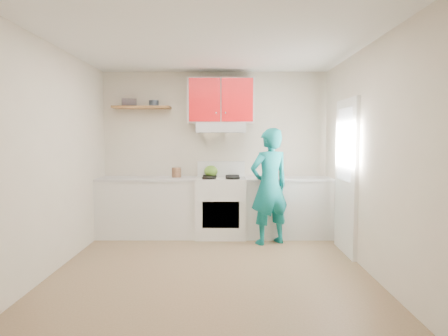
{
  "coord_description": "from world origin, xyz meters",
  "views": [
    {
      "loc": [
        0.16,
        -4.55,
        1.53
      ],
      "look_at": [
        0.15,
        0.55,
        1.15
      ],
      "focal_mm": 31.78,
      "sensor_mm": 36.0,
      "label": 1
    }
  ],
  "objects_px": {
    "person": "(269,186)",
    "kettle": "(211,171)",
    "tin": "(154,103)",
    "crock": "(176,173)",
    "stove": "(221,207)"
  },
  "relations": [
    {
      "from": "stove",
      "to": "tin",
      "type": "bearing_deg",
      "value": 169.41
    },
    {
      "from": "kettle",
      "to": "crock",
      "type": "bearing_deg",
      "value": -169.49
    },
    {
      "from": "stove",
      "to": "crock",
      "type": "height_order",
      "value": "crock"
    },
    {
      "from": "tin",
      "to": "kettle",
      "type": "bearing_deg",
      "value": -3.66
    },
    {
      "from": "tin",
      "to": "crock",
      "type": "distance_m",
      "value": 1.16
    },
    {
      "from": "kettle",
      "to": "person",
      "type": "bearing_deg",
      "value": -31.02
    },
    {
      "from": "crock",
      "to": "person",
      "type": "xyz_separation_m",
      "value": [
        1.41,
        -0.5,
        -0.15
      ]
    },
    {
      "from": "person",
      "to": "kettle",
      "type": "bearing_deg",
      "value": -58.29
    },
    {
      "from": "tin",
      "to": "person",
      "type": "distance_m",
      "value": 2.25
    },
    {
      "from": "stove",
      "to": "tin",
      "type": "relative_size",
      "value": 6.0
    },
    {
      "from": "kettle",
      "to": "person",
      "type": "height_order",
      "value": "person"
    },
    {
      "from": "crock",
      "to": "person",
      "type": "height_order",
      "value": "person"
    },
    {
      "from": "tin",
      "to": "kettle",
      "type": "height_order",
      "value": "tin"
    },
    {
      "from": "crock",
      "to": "person",
      "type": "relative_size",
      "value": 0.1
    },
    {
      "from": "crock",
      "to": "tin",
      "type": "bearing_deg",
      "value": 159.72
    }
  ]
}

